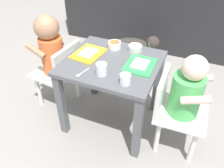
{
  "coord_description": "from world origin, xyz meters",
  "views": [
    {
      "loc": [
        0.45,
        -1.06,
        1.2
      ],
      "look_at": [
        0.0,
        0.0,
        0.31
      ],
      "focal_mm": 37.31,
      "sensor_mm": 36.0,
      "label": 1
    }
  ],
  "objects_px": {
    "dining_table": "(112,74)",
    "cereal_bowl_right_side": "(135,48)",
    "seated_child_left": "(53,52)",
    "spoon_by_left_tray": "(82,73)",
    "food_tray_left": "(88,53)",
    "water_cup_right": "(125,80)",
    "dog": "(132,48)",
    "seated_child_right": "(184,95)",
    "cereal_bowl_left_side": "(115,45)",
    "food_tray_right": "(140,65)",
    "water_cup_left": "(102,70)"
  },
  "relations": [
    {
      "from": "cereal_bowl_right_side",
      "to": "spoon_by_left_tray",
      "type": "distance_m",
      "value": 0.4
    },
    {
      "from": "food_tray_left",
      "to": "cereal_bowl_right_side",
      "type": "height_order",
      "value": "cereal_bowl_right_side"
    },
    {
      "from": "dining_table",
      "to": "seated_child_left",
      "type": "xyz_separation_m",
      "value": [
        -0.44,
        0.03,
        0.04
      ]
    },
    {
      "from": "dog",
      "to": "spoon_by_left_tray",
      "type": "height_order",
      "value": "spoon_by_left_tray"
    },
    {
      "from": "water_cup_right",
      "to": "seated_child_right",
      "type": "bearing_deg",
      "value": 24.57
    },
    {
      "from": "seated_child_left",
      "to": "spoon_by_left_tray",
      "type": "xyz_separation_m",
      "value": [
        0.33,
        -0.21,
        0.05
      ]
    },
    {
      "from": "dog",
      "to": "seated_child_right",
      "type": "bearing_deg",
      "value": -53.93
    },
    {
      "from": "food_tray_left",
      "to": "water_cup_left",
      "type": "xyz_separation_m",
      "value": [
        0.17,
        -0.16,
        0.02
      ]
    },
    {
      "from": "water_cup_right",
      "to": "food_tray_right",
      "type": "bearing_deg",
      "value": 83.98
    },
    {
      "from": "water_cup_right",
      "to": "spoon_by_left_tray",
      "type": "distance_m",
      "value": 0.25
    },
    {
      "from": "dog",
      "to": "food_tray_right",
      "type": "xyz_separation_m",
      "value": [
        0.27,
        -0.68,
        0.29
      ]
    },
    {
      "from": "cereal_bowl_right_side",
      "to": "dining_table",
      "type": "bearing_deg",
      "value": -115.06
    },
    {
      "from": "cereal_bowl_left_side",
      "to": "spoon_by_left_tray",
      "type": "xyz_separation_m",
      "value": [
        -0.05,
        -0.33,
        -0.02
      ]
    },
    {
      "from": "seated_child_left",
      "to": "cereal_bowl_right_side",
      "type": "xyz_separation_m",
      "value": [
        0.52,
        0.15,
        0.07
      ]
    },
    {
      "from": "seated_child_right",
      "to": "cereal_bowl_right_side",
      "type": "height_order",
      "value": "seated_child_right"
    },
    {
      "from": "food_tray_right",
      "to": "spoon_by_left_tray",
      "type": "height_order",
      "value": "food_tray_right"
    },
    {
      "from": "water_cup_right",
      "to": "cereal_bowl_right_side",
      "type": "bearing_deg",
      "value": 100.29
    },
    {
      "from": "seated_child_left",
      "to": "spoon_by_left_tray",
      "type": "bearing_deg",
      "value": -31.56
    },
    {
      "from": "food_tray_left",
      "to": "spoon_by_left_tray",
      "type": "height_order",
      "value": "food_tray_left"
    },
    {
      "from": "seated_child_right",
      "to": "seated_child_left",
      "type": "bearing_deg",
      "value": 175.9
    },
    {
      "from": "seated_child_right",
      "to": "water_cup_right",
      "type": "height_order",
      "value": "seated_child_right"
    },
    {
      "from": "food_tray_left",
      "to": "water_cup_right",
      "type": "relative_size",
      "value": 3.76
    },
    {
      "from": "water_cup_right",
      "to": "cereal_bowl_left_side",
      "type": "distance_m",
      "value": 0.38
    },
    {
      "from": "food_tray_left",
      "to": "water_cup_right",
      "type": "bearing_deg",
      "value": -31.53
    },
    {
      "from": "food_tray_right",
      "to": "food_tray_left",
      "type": "bearing_deg",
      "value": 180.0
    },
    {
      "from": "water_cup_right",
      "to": "dog",
      "type": "bearing_deg",
      "value": 105.91
    },
    {
      "from": "water_cup_left",
      "to": "seated_child_left",
      "type": "bearing_deg",
      "value": 159.18
    },
    {
      "from": "food_tray_left",
      "to": "cereal_bowl_right_side",
      "type": "relative_size",
      "value": 2.55
    },
    {
      "from": "seated_child_left",
      "to": "seated_child_right",
      "type": "xyz_separation_m",
      "value": [
        0.87,
        -0.06,
        -0.03
      ]
    },
    {
      "from": "seated_child_left",
      "to": "water_cup_right",
      "type": "distance_m",
      "value": 0.62
    },
    {
      "from": "dining_table",
      "to": "seated_child_right",
      "type": "xyz_separation_m",
      "value": [
        0.43,
        -0.04,
        0.01
      ]
    },
    {
      "from": "dining_table",
      "to": "seated_child_left",
      "type": "relative_size",
      "value": 0.81
    },
    {
      "from": "dining_table",
      "to": "cereal_bowl_right_side",
      "type": "bearing_deg",
      "value": 64.94
    },
    {
      "from": "cereal_bowl_left_side",
      "to": "dining_table",
      "type": "bearing_deg",
      "value": -72.64
    },
    {
      "from": "dining_table",
      "to": "dog",
      "type": "bearing_deg",
      "value": 98.39
    },
    {
      "from": "cereal_bowl_left_side",
      "to": "dog",
      "type": "bearing_deg",
      "value": 95.76
    },
    {
      "from": "food_tray_right",
      "to": "cereal_bowl_right_side",
      "type": "relative_size",
      "value": 2.34
    },
    {
      "from": "food_tray_right",
      "to": "cereal_bowl_left_side",
      "type": "xyz_separation_m",
      "value": [
        -0.21,
        0.13,
        0.02
      ]
    },
    {
      "from": "food_tray_right",
      "to": "cereal_bowl_left_side",
      "type": "height_order",
      "value": "cereal_bowl_left_side"
    },
    {
      "from": "dog",
      "to": "water_cup_left",
      "type": "height_order",
      "value": "water_cup_left"
    },
    {
      "from": "water_cup_left",
      "to": "cereal_bowl_right_side",
      "type": "distance_m",
      "value": 0.33
    },
    {
      "from": "cereal_bowl_right_side",
      "to": "cereal_bowl_left_side",
      "type": "bearing_deg",
      "value": -170.69
    },
    {
      "from": "seated_child_left",
      "to": "food_tray_right",
      "type": "bearing_deg",
      "value": -0.47
    },
    {
      "from": "food_tray_right",
      "to": "water_cup_left",
      "type": "distance_m",
      "value": 0.23
    },
    {
      "from": "water_cup_left",
      "to": "water_cup_right",
      "type": "height_order",
      "value": "water_cup_left"
    },
    {
      "from": "water_cup_left",
      "to": "cereal_bowl_right_side",
      "type": "xyz_separation_m",
      "value": [
        0.08,
        0.32,
        -0.01
      ]
    },
    {
      "from": "water_cup_right",
      "to": "dining_table",
      "type": "bearing_deg",
      "value": 130.49
    },
    {
      "from": "seated_child_right",
      "to": "water_cup_left",
      "type": "bearing_deg",
      "value": -166.39
    },
    {
      "from": "cereal_bowl_left_side",
      "to": "cereal_bowl_right_side",
      "type": "distance_m",
      "value": 0.13
    },
    {
      "from": "seated_child_left",
      "to": "spoon_by_left_tray",
      "type": "relative_size",
      "value": 6.86
    }
  ]
}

